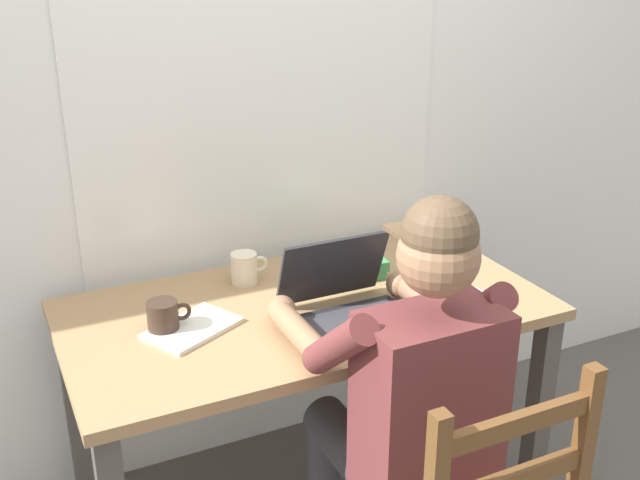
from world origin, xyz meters
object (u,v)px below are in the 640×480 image
(laptop, at_px, (347,302))
(coffee_mug_white, at_px, (245,268))
(book_stack_main, at_px, (353,267))
(computer_mouse, at_px, (425,303))
(coffee_mug_dark, at_px, (164,317))
(desk, at_px, (306,334))
(seated_person, at_px, (406,392))

(laptop, bearing_deg, coffee_mug_white, 116.45)
(coffee_mug_white, relative_size, book_stack_main, 0.60)
(computer_mouse, height_order, coffee_mug_dark, coffee_mug_dark)
(laptop, height_order, coffee_mug_dark, laptop)
(laptop, bearing_deg, computer_mouse, -10.05)
(laptop, bearing_deg, coffee_mug_dark, 163.44)
(desk, distance_m, book_stack_main, 0.28)
(seated_person, distance_m, computer_mouse, 0.36)
(desk, relative_size, coffee_mug_white, 11.70)
(seated_person, height_order, book_stack_main, seated_person)
(book_stack_main, bearing_deg, desk, -151.74)
(laptop, xyz_separation_m, coffee_mug_dark, (-0.49, 0.15, -0.01))
(coffee_mug_white, distance_m, book_stack_main, 0.35)
(desk, distance_m, laptop, 0.21)
(desk, xyz_separation_m, coffee_mug_dark, (-0.42, 0.02, 0.15))
(seated_person, xyz_separation_m, coffee_mug_white, (-0.18, 0.67, 0.11))
(computer_mouse, height_order, book_stack_main, book_stack_main)
(laptop, distance_m, computer_mouse, 0.24)
(computer_mouse, bearing_deg, coffee_mug_dark, 165.52)
(coffee_mug_white, bearing_deg, seated_person, -74.68)
(book_stack_main, bearing_deg, laptop, -121.65)
(laptop, xyz_separation_m, coffee_mug_white, (-0.18, 0.35, -0.00))
(seated_person, relative_size, coffee_mug_dark, 9.99)
(desk, height_order, laptop, laptop)
(seated_person, bearing_deg, laptop, 91.32)
(computer_mouse, relative_size, coffee_mug_white, 0.83)
(coffee_mug_white, xyz_separation_m, coffee_mug_dark, (-0.31, -0.21, -0.00))
(computer_mouse, distance_m, coffee_mug_dark, 0.75)
(coffee_mug_white, relative_size, coffee_mug_dark, 0.97)
(book_stack_main, bearing_deg, computer_mouse, -74.22)
(seated_person, xyz_separation_m, coffee_mug_dark, (-0.50, 0.46, 0.11))
(laptop, relative_size, coffee_mug_dark, 2.67)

